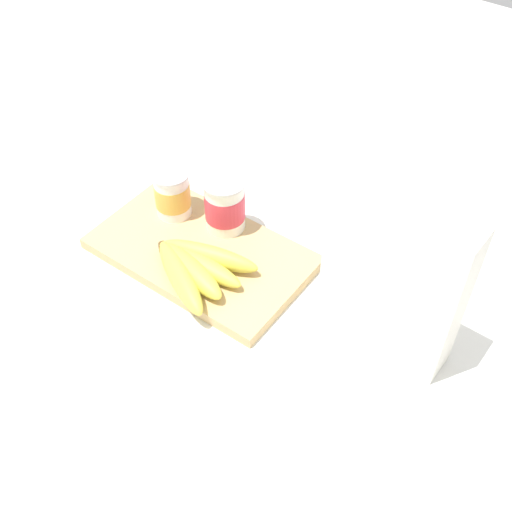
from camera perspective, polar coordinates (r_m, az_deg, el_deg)
ground_plane at (r=1.08m, az=-4.83°, el=-0.05°), size 2.40×2.40×0.00m
cutting_board at (r=1.08m, az=-4.86°, el=0.33°), size 0.36×0.21×0.02m
cereal_box at (r=0.89m, az=12.05°, el=-1.98°), size 0.20×0.06×0.26m
yogurt_cup_front at (r=1.11m, az=-7.41°, el=5.52°), size 0.06×0.06×0.09m
yogurt_cup_back at (r=1.07m, az=-2.87°, el=4.63°), size 0.07×0.07×0.10m
banana_bunch at (r=1.01m, az=-5.48°, el=-0.98°), size 0.17×0.16×0.04m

